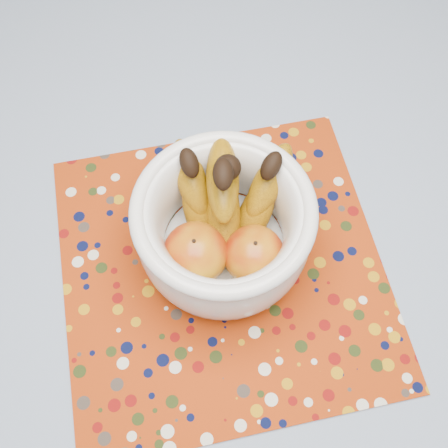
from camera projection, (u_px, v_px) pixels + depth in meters
table at (245, 249)px, 0.85m from camera, size 1.20×1.20×0.75m
tablecloth at (247, 228)px, 0.78m from camera, size 1.32×1.32×0.01m
placemat at (223, 268)px, 0.74m from camera, size 0.56×0.56×0.00m
fruit_bowl at (225, 220)px, 0.68m from camera, size 0.24×0.25×0.19m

